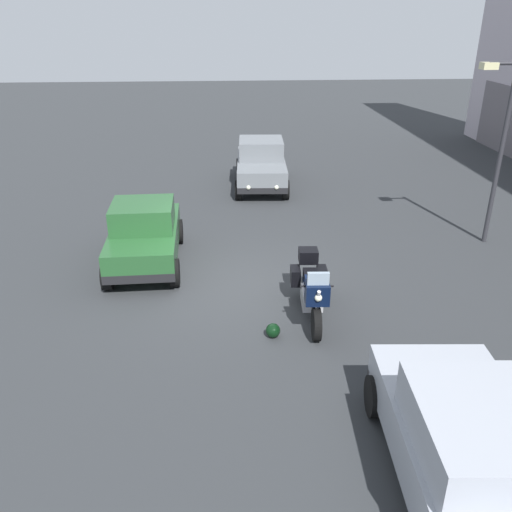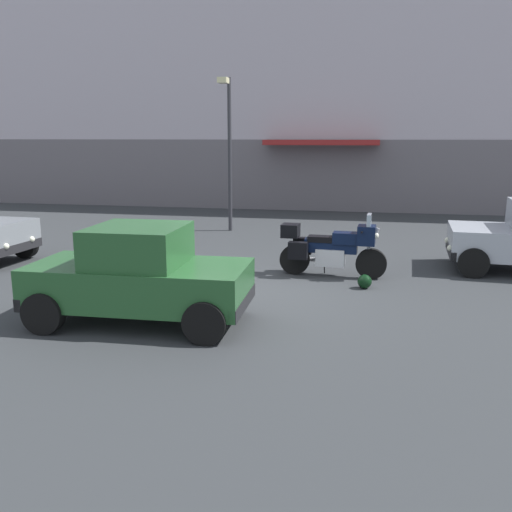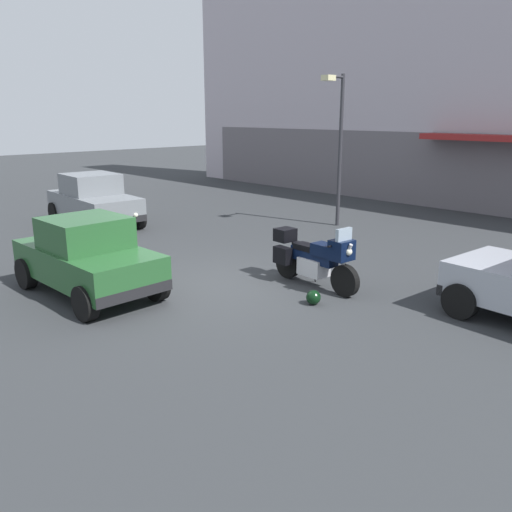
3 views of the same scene
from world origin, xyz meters
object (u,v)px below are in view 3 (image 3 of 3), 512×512
Objects in this scene: car_hatchback_near at (94,200)px; helmet at (313,297)px; car_compact_side at (87,257)px; streetlamp_curbside at (338,135)px; motorcycle at (314,257)px.

helmet is at bearing -0.07° from car_hatchback_near.
streetlamp_curbside reaches higher than car_compact_side.
car_hatchback_near is 8.01m from streetlamp_curbside.
car_compact_side is at bearing -85.02° from streetlamp_curbside.
car_hatchback_near is 7.07m from car_compact_side.
motorcycle is 0.64× the size of car_compact_side.
car_hatchback_near is at bearing 176.85° from helmet.
helmet is at bearing -46.10° from motorcycle.
helmet is (0.74, -0.85, -0.48)m from motorcycle.
car_hatchback_near is (-9.72, 0.54, 0.67)m from helmet.
car_compact_side is (-2.74, -3.63, 0.15)m from motorcycle.
streetlamp_curbside is at bearing 127.35° from motorcycle.
car_compact_side is at bearing -24.88° from car_hatchback_near.
streetlamp_curbside is (-4.24, 6.02, 2.70)m from helmet.
streetlamp_curbside is at bearing 125.18° from helmet.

